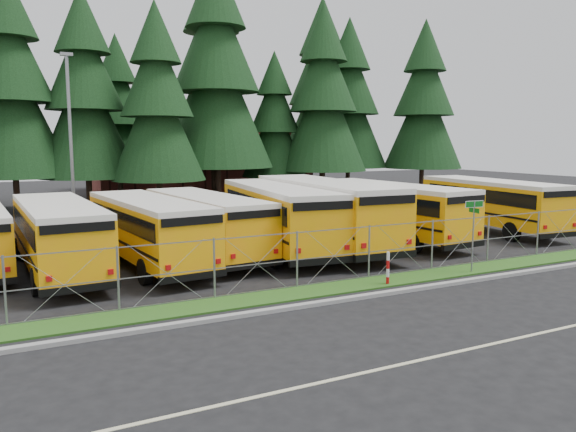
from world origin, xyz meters
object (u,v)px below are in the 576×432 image
(bus_1, at_px, (57,238))
(bus_2, at_px, (146,232))
(light_standard, at_px, (70,133))
(bus_4, at_px, (276,218))
(striped_bollard, at_px, (388,269))
(bus_east, at_px, (486,205))
(bus_5, at_px, (321,214))
(bus_6, at_px, (385,212))
(bus_3, at_px, (202,226))
(street_sign, at_px, (474,221))

(bus_1, height_order, bus_2, bus_1)
(bus_1, xyz_separation_m, light_standard, (2.01, 12.88, 4.12))
(light_standard, bearing_deg, bus_1, -98.86)
(bus_4, height_order, striped_bollard, bus_4)
(bus_east, height_order, striped_bollard, bus_east)
(bus_east, bearing_deg, striped_bollard, -144.43)
(bus_5, distance_m, light_standard, 16.49)
(bus_6, relative_size, striped_bollard, 9.28)
(light_standard, bearing_deg, bus_5, -52.61)
(striped_bollard, bearing_deg, bus_east, 30.58)
(bus_3, relative_size, bus_6, 0.94)
(street_sign, height_order, light_standard, light_standard)
(bus_4, xyz_separation_m, bus_east, (13.07, -0.21, -0.08))
(bus_1, distance_m, bus_5, 11.74)
(bus_east, bearing_deg, bus_2, -174.43)
(bus_5, relative_size, striped_bollard, 10.16)
(bus_3, bearing_deg, bus_5, -9.14)
(street_sign, bearing_deg, bus_4, 122.52)
(bus_1, distance_m, bus_east, 22.51)
(bus_3, distance_m, street_sign, 11.33)
(bus_5, relative_size, bus_east, 1.10)
(bus_2, distance_m, bus_6, 12.21)
(bus_2, xyz_separation_m, light_standard, (-1.33, 13.01, 4.12))
(bus_2, height_order, light_standard, light_standard)
(bus_2, xyz_separation_m, bus_5, (8.40, 0.27, 0.21))
(bus_2, distance_m, light_standard, 13.71)
(bus_3, xyz_separation_m, bus_6, (9.57, -0.43, 0.09))
(bus_4, relative_size, street_sign, 4.14)
(bus_3, distance_m, light_standard, 13.57)
(bus_1, distance_m, street_sign, 15.93)
(bus_1, height_order, bus_5, bus_5)
(bus_5, bearing_deg, bus_east, 2.64)
(bus_east, bearing_deg, bus_5, -175.44)
(bus_6, distance_m, light_standard, 19.02)
(bus_1, relative_size, bus_6, 0.95)
(bus_4, distance_m, bus_6, 6.12)
(bus_2, distance_m, bus_4, 6.11)
(bus_2, height_order, bus_6, bus_6)
(bus_6, bearing_deg, bus_1, 175.67)
(bus_3, xyz_separation_m, light_standard, (-3.97, 12.30, 4.13))
(bus_east, distance_m, light_standard, 24.51)
(light_standard, bearing_deg, bus_east, -32.01)
(bus_1, bearing_deg, bus_2, -5.04)
(bus_2, bearing_deg, bus_east, -5.15)
(bus_3, xyz_separation_m, bus_5, (5.76, -0.43, 0.23))
(bus_5, xyz_separation_m, bus_east, (10.77, -0.08, -0.15))
(bus_3, height_order, striped_bollard, bus_3)
(bus_4, xyz_separation_m, light_standard, (-7.43, 12.61, 3.98))
(bus_6, height_order, street_sign, bus_6)
(bus_6, bearing_deg, bus_3, 172.55)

